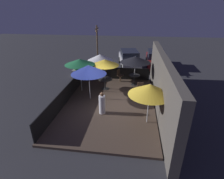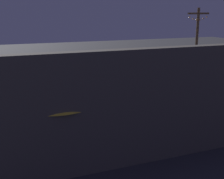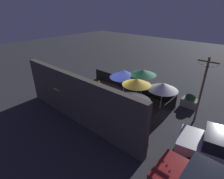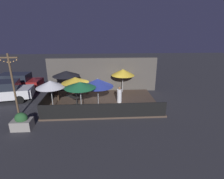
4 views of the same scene
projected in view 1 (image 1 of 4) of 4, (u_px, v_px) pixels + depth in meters
name	position (u px, v px, depth m)	size (l,w,h in m)	color
ground_plane	(110.00, 104.00, 10.65)	(60.00, 60.00, 0.00)	#2D2D33
patio_deck	(110.00, 103.00, 10.62)	(8.14, 5.32, 0.12)	#47382D
building_wall	(161.00, 84.00, 9.66)	(9.74, 0.36, 3.05)	#4C4742
fence_front	(67.00, 93.00, 10.72)	(7.94, 0.05, 0.95)	black
fence_side_left	(117.00, 73.00, 14.02)	(0.05, 5.12, 0.95)	black
patio_umbrella_0	(135.00, 59.00, 12.28)	(2.17, 2.17, 2.16)	#B2B2B7
patio_umbrella_1	(105.00, 62.00, 11.62)	(1.91, 1.91, 2.14)	#B2B2B7
patio_umbrella_2	(89.00, 69.00, 10.29)	(2.12, 2.12, 2.19)	#B2B2B7
patio_umbrella_3	(100.00, 57.00, 13.12)	(1.91, 1.91, 2.09)	#B2B2B7
patio_umbrella_4	(80.00, 62.00, 11.30)	(1.97, 1.97, 2.24)	#B2B2B7
patio_umbrella_5	(150.00, 89.00, 8.02)	(2.01, 2.01, 2.07)	#B2B2B7
dining_table_0	(134.00, 77.00, 12.84)	(0.81, 0.81, 0.77)	black
dining_table_1	(105.00, 81.00, 12.18)	(0.98, 0.98, 0.76)	black
patio_chair_0	(140.00, 88.00, 11.30)	(0.48, 0.48, 0.95)	#4C3828
patio_chair_1	(120.00, 75.00, 13.52)	(0.54, 0.54, 0.95)	#4C3828
patron_0	(102.00, 104.00, 9.30)	(0.39, 0.39, 1.24)	silver
planter_box	(78.00, 71.00, 15.09)	(1.08, 0.76, 1.01)	gray
light_post	(97.00, 48.00, 14.93)	(1.10, 0.12, 4.09)	brown
parked_car_0	(129.00, 58.00, 17.32)	(4.74, 2.47, 1.62)	silver
parked_car_1	(156.00, 59.00, 17.09)	(4.59, 1.83, 1.62)	maroon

